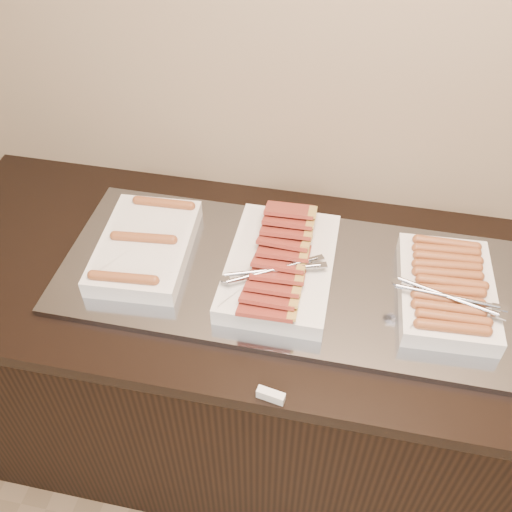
{
  "coord_description": "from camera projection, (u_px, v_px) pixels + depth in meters",
  "views": [
    {
      "loc": [
        0.12,
        1.11,
        2.01
      ],
      "look_at": [
        -0.09,
        2.13,
        0.97
      ],
      "focal_mm": 40.0,
      "sensor_mm": 36.0,
      "label": 1
    }
  ],
  "objects": [
    {
      "name": "counter",
      "position": [
        284.0,
        374.0,
        1.82
      ],
      "size": [
        2.06,
        0.76,
        0.9
      ],
      "color": "black",
      "rests_on": "ground"
    },
    {
      "name": "warming_tray",
      "position": [
        288.0,
        277.0,
        1.5
      ],
      "size": [
        1.2,
        0.5,
        0.02
      ],
      "primitive_type": "cube",
      "color": "gray",
      "rests_on": "counter"
    },
    {
      "name": "label_holder",
      "position": [
        271.0,
        395.0,
        1.25
      ],
      "size": [
        0.07,
        0.03,
        0.03
      ],
      "primitive_type": "cube",
      "rotation": [
        0.0,
        0.0,
        -0.17
      ],
      "color": "white",
      "rests_on": "counter"
    },
    {
      "name": "dish_center",
      "position": [
        280.0,
        265.0,
        1.47
      ],
      "size": [
        0.28,
        0.43,
        0.1
      ],
      "rotation": [
        0.0,
        0.0,
        0.0
      ],
      "color": "white",
      "rests_on": "warming_tray"
    },
    {
      "name": "dish_right",
      "position": [
        447.0,
        289.0,
        1.41
      ],
      "size": [
        0.27,
        0.35,
        0.08
      ],
      "rotation": [
        0.0,
        0.0,
        0.05
      ],
      "color": "white",
      "rests_on": "warming_tray"
    },
    {
      "name": "dish_left",
      "position": [
        145.0,
        246.0,
        1.53
      ],
      "size": [
        0.26,
        0.37,
        0.07
      ],
      "rotation": [
        0.0,
        0.0,
        0.07
      ],
      "color": "white",
      "rests_on": "warming_tray"
    }
  ]
}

